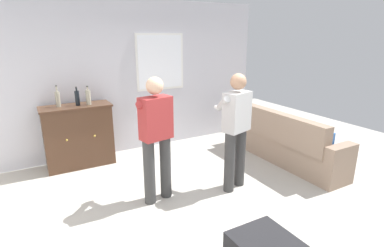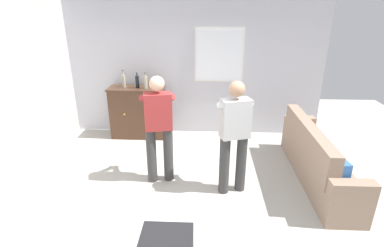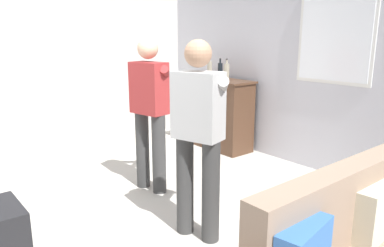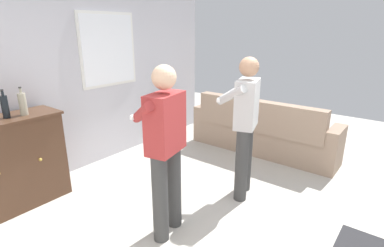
{
  "view_description": "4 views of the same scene",
  "coord_description": "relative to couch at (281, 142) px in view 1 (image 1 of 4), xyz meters",
  "views": [
    {
      "loc": [
        -1.85,
        -2.81,
        2.17
      ],
      "look_at": [
        0.1,
        0.66,
        0.99
      ],
      "focal_mm": 28.0,
      "sensor_mm": 36.0,
      "label": 1
    },
    {
      "loc": [
        0.24,
        -3.49,
        2.6
      ],
      "look_at": [
        0.04,
        0.57,
        0.99
      ],
      "focal_mm": 28.0,
      "sensor_mm": 36.0,
      "label": 2
    },
    {
      "loc": [
        2.91,
        -1.54,
        1.72
      ],
      "look_at": [
        0.09,
        0.75,
        0.85
      ],
      "focal_mm": 35.0,
      "sensor_mm": 36.0,
      "label": 3
    },
    {
      "loc": [
        -2.35,
        -1.17,
        1.98
      ],
      "look_at": [
        0.08,
        0.72,
        0.99
      ],
      "focal_mm": 28.0,
      "sensor_mm": 36.0,
      "label": 4
    }
  ],
  "objects": [
    {
      "name": "sideboard_cabinet",
      "position": [
        -3.15,
        1.53,
        0.18
      ],
      "size": [
        1.12,
        0.49,
        1.06
      ],
      "color": "#472D1E",
      "rests_on": "ground"
    },
    {
      "name": "ground",
      "position": [
        -1.97,
        -0.77,
        -0.35
      ],
      "size": [
        10.4,
        10.4,
        0.0
      ],
      "primitive_type": "plane",
      "color": "#B2ADA3"
    },
    {
      "name": "bottle_liquor_amber",
      "position": [
        -2.94,
        1.48,
        0.83
      ],
      "size": [
        0.08,
        0.08,
        0.31
      ],
      "color": "gray",
      "rests_on": "sideboard_cabinet"
    },
    {
      "name": "bottle_spirits_clear",
      "position": [
        -3.11,
        1.52,
        0.83
      ],
      "size": [
        0.07,
        0.07,
        0.31
      ],
      "color": "black",
      "rests_on": "sideboard_cabinet"
    },
    {
      "name": "bottle_wine_green",
      "position": [
        -3.39,
        1.56,
        0.84
      ],
      "size": [
        0.07,
        0.07,
        0.35
      ],
      "color": "gray",
      "rests_on": "sideboard_cabinet"
    },
    {
      "name": "person_standing_left",
      "position": [
        -2.43,
        -0.15,
        0.58
      ],
      "size": [
        0.55,
        0.51,
        1.68
      ],
      "color": "#383838",
      "rests_on": "ground"
    },
    {
      "name": "wall_back_with_window",
      "position": [
        -1.95,
        1.89,
        1.05
      ],
      "size": [
        5.2,
        0.15,
        2.8
      ],
      "color": "silver",
      "rests_on": "ground"
    },
    {
      "name": "person_standing_right",
      "position": [
        -1.33,
        -0.39,
        0.58
      ],
      "size": [
        0.53,
        0.52,
        1.68
      ],
      "color": "#383838",
      "rests_on": "ground"
    },
    {
      "name": "couch",
      "position": [
        0.0,
        0.0,
        0.0
      ],
      "size": [
        0.57,
        2.41,
        0.91
      ],
      "color": "gray",
      "rests_on": "ground"
    }
  ]
}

